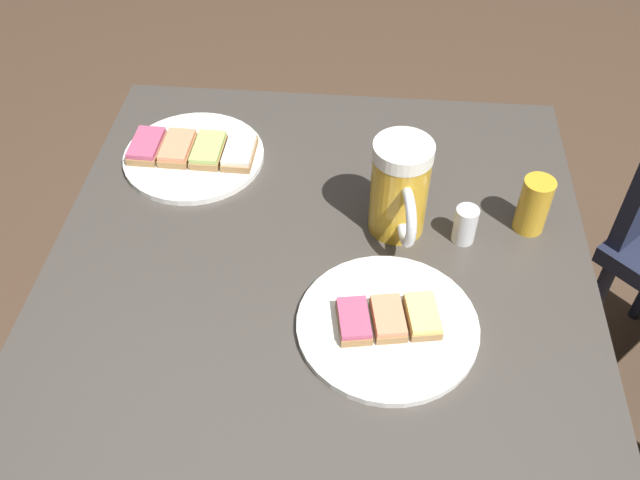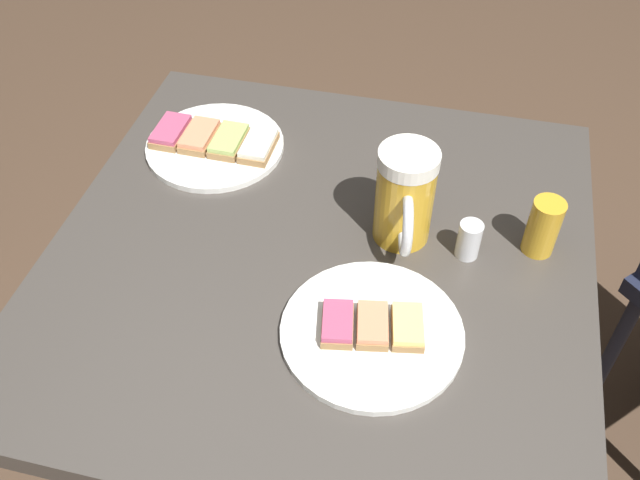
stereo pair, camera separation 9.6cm
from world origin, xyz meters
The scene contains 7 objects.
ground_plane centered at (0.00, 0.00, 0.00)m, with size 6.00×6.00×0.00m, color #4C3828.
cafe_table centered at (0.00, 0.00, 0.56)m, with size 0.77×0.76×0.71m.
plate_near centered at (-0.18, -0.22, 0.72)m, with size 0.22×0.22×0.03m.
plate_far centered at (0.13, 0.10, 0.72)m, with size 0.23×0.23×0.03m.
beer_mug centered at (-0.05, 0.11, 0.78)m, with size 0.14×0.08×0.15m.
beer_glass_small centered at (-0.07, 0.30, 0.75)m, with size 0.04×0.04×0.09m, color gold.
salt_shaker centered at (-0.04, 0.20, 0.74)m, with size 0.03×0.03×0.06m, color silver.
Camera 2 is at (0.65, 0.15, 1.42)m, focal length 38.94 mm.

